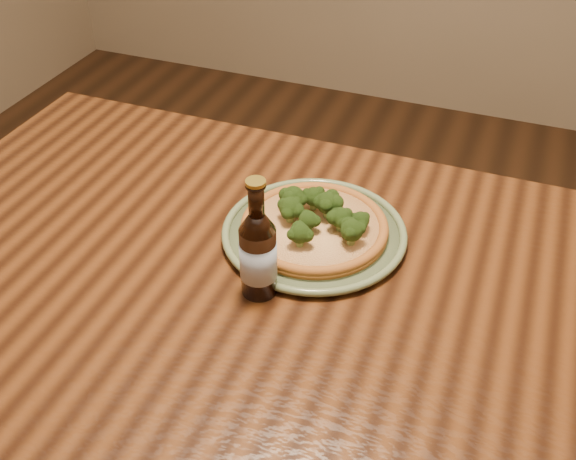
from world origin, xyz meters
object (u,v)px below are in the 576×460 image
(beer_bottle, at_px, (258,253))
(plate, at_px, (314,233))
(table, at_px, (318,332))
(pizza, at_px, (315,225))

(beer_bottle, bearing_deg, plate, 54.18)
(table, distance_m, pizza, 0.19)
(table, bearing_deg, plate, 113.07)
(table, xyz_separation_m, beer_bottle, (-0.09, -0.03, 0.17))
(plate, relative_size, beer_bottle, 1.54)
(plate, bearing_deg, table, -66.93)
(table, bearing_deg, pizza, 112.69)
(pizza, bearing_deg, table, -67.31)
(plate, bearing_deg, beer_bottle, -103.07)
(table, relative_size, beer_bottle, 7.54)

